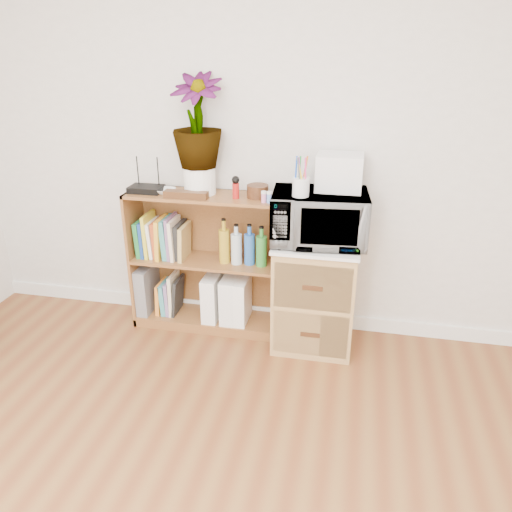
# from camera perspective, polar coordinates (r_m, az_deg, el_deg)

# --- Properties ---
(skirting_board) EXTENTS (4.00, 0.02, 0.10)m
(skirting_board) POSITION_cam_1_polar(r_m,az_deg,el_deg) (3.61, 0.50, -6.48)
(skirting_board) COLOR white
(skirting_board) RESTS_ON ground
(bookshelf) EXTENTS (1.00, 0.30, 0.95)m
(bookshelf) POSITION_cam_1_polar(r_m,az_deg,el_deg) (3.37, -5.78, -0.74)
(bookshelf) COLOR brown
(bookshelf) RESTS_ON ground
(wicker_unit) EXTENTS (0.50, 0.45, 0.70)m
(wicker_unit) POSITION_cam_1_polar(r_m,az_deg,el_deg) (3.23, 6.75, -4.42)
(wicker_unit) COLOR #9E7542
(wicker_unit) RESTS_ON ground
(microwave) EXTENTS (0.59, 0.43, 0.31)m
(microwave) POSITION_cam_1_polar(r_m,az_deg,el_deg) (3.01, 7.21, 4.37)
(microwave) COLOR silver
(microwave) RESTS_ON wicker_unit
(pen_cup) EXTENTS (0.10, 0.10, 0.11)m
(pen_cup) POSITION_cam_1_polar(r_m,az_deg,el_deg) (2.87, 5.14, 7.86)
(pen_cup) COLOR silver
(pen_cup) RESTS_ON microwave
(small_appliance) EXTENTS (0.27, 0.22, 0.21)m
(small_appliance) POSITION_cam_1_polar(r_m,az_deg,el_deg) (3.01, 9.51, 9.44)
(small_appliance) COLOR white
(small_appliance) RESTS_ON microwave
(router) EXTENTS (0.21, 0.14, 0.04)m
(router) POSITION_cam_1_polar(r_m,az_deg,el_deg) (3.32, -12.45, 7.49)
(router) COLOR black
(router) RESTS_ON bookshelf
(white_bowl) EXTENTS (0.13, 0.13, 0.03)m
(white_bowl) POSITION_cam_1_polar(r_m,az_deg,el_deg) (3.26, -10.34, 7.31)
(white_bowl) COLOR silver
(white_bowl) RESTS_ON bookshelf
(plant_pot) EXTENTS (0.20, 0.20, 0.17)m
(plant_pot) POSITION_cam_1_polar(r_m,az_deg,el_deg) (3.21, -6.45, 8.60)
(plant_pot) COLOR white
(plant_pot) RESTS_ON bookshelf
(potted_plant) EXTENTS (0.31, 0.31, 0.56)m
(potted_plant) POSITION_cam_1_polar(r_m,az_deg,el_deg) (3.14, -6.76, 15.07)
(potted_plant) COLOR #367B31
(potted_plant) RESTS_ON plant_pot
(trinket_box) EXTENTS (0.28, 0.07, 0.04)m
(trinket_box) POSITION_cam_1_polar(r_m,az_deg,el_deg) (3.14, -8.01, 6.95)
(trinket_box) COLOR #3B2210
(trinket_box) RESTS_ON bookshelf
(kokeshi_doll) EXTENTS (0.04, 0.04, 0.10)m
(kokeshi_doll) POSITION_cam_1_polar(r_m,az_deg,el_deg) (3.10, -2.33, 7.45)
(kokeshi_doll) COLOR #AB1815
(kokeshi_doll) RESTS_ON bookshelf
(wooden_bowl) EXTENTS (0.13, 0.13, 0.08)m
(wooden_bowl) POSITION_cam_1_polar(r_m,az_deg,el_deg) (3.12, 0.19, 7.42)
(wooden_bowl) COLOR #351A0E
(wooden_bowl) RESTS_ON bookshelf
(paint_jars) EXTENTS (0.11, 0.04, 0.06)m
(paint_jars) POSITION_cam_1_polar(r_m,az_deg,el_deg) (3.01, 1.51, 6.62)
(paint_jars) COLOR pink
(paint_jars) RESTS_ON bookshelf
(file_box) EXTENTS (0.10, 0.27, 0.33)m
(file_box) POSITION_cam_1_polar(r_m,az_deg,el_deg) (3.63, -12.42, -3.55)
(file_box) COLOR slate
(file_box) RESTS_ON bookshelf
(magazine_holder_left) EXTENTS (0.10, 0.25, 0.32)m
(magazine_holder_left) POSITION_cam_1_polar(r_m,az_deg,el_deg) (3.46, -4.98, -4.60)
(magazine_holder_left) COLOR white
(magazine_holder_left) RESTS_ON bookshelf
(magazine_holder_mid) EXTENTS (0.10, 0.25, 0.32)m
(magazine_holder_mid) POSITION_cam_1_polar(r_m,az_deg,el_deg) (3.43, -2.94, -4.81)
(magazine_holder_mid) COLOR white
(magazine_holder_mid) RESTS_ON bookshelf
(magazine_holder_right) EXTENTS (0.10, 0.25, 0.31)m
(magazine_holder_right) POSITION_cam_1_polar(r_m,az_deg,el_deg) (3.41, -1.71, -4.97)
(magazine_holder_right) COLOR white
(magazine_holder_right) RESTS_ON bookshelf
(cookbooks) EXTENTS (0.35, 0.20, 0.30)m
(cookbooks) POSITION_cam_1_polar(r_m,az_deg,el_deg) (3.41, -10.59, 2.06)
(cookbooks) COLOR #217E38
(cookbooks) RESTS_ON bookshelf
(liquor_bottles) EXTENTS (0.47, 0.07, 0.31)m
(liquor_bottles) POSITION_cam_1_polar(r_m,az_deg,el_deg) (3.23, -0.06, 1.43)
(liquor_bottles) COLOR #B49121
(liquor_bottles) RESTS_ON bookshelf
(lower_books) EXTENTS (0.17, 0.19, 0.30)m
(lower_books) POSITION_cam_1_polar(r_m,az_deg,el_deg) (3.58, -9.80, -4.44)
(lower_books) COLOR orange
(lower_books) RESTS_ON bookshelf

